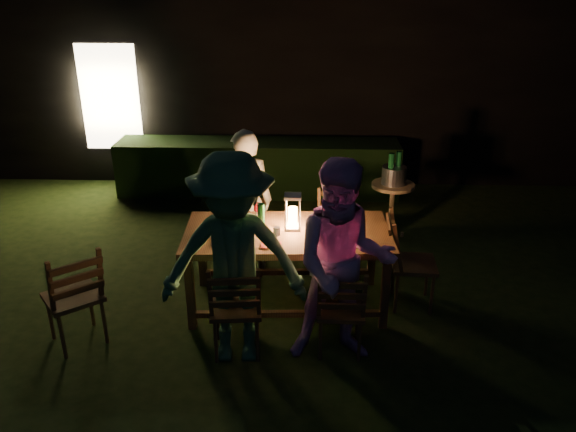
{
  "coord_description": "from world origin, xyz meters",
  "views": [
    {
      "loc": [
        0.24,
        -4.32,
        3.07
      ],
      "look_at": [
        0.06,
        0.81,
        0.87
      ],
      "focal_mm": 35.0,
      "sensor_mm": 36.0,
      "label": 1
    }
  ],
  "objects_px": {
    "chair_near_left": "(237,323)",
    "bottle_bucket_a": "(391,172)",
    "person_house_side": "(246,201)",
    "bottle_bucket_b": "(398,170)",
    "chair_near_right": "(340,324)",
    "person_opp_left": "(233,261)",
    "chair_spare": "(76,313)",
    "person_opp_right": "(343,264)",
    "chair_far_left": "(247,245)",
    "ice_bucket": "(394,175)",
    "chair_far_right": "(336,246)",
    "dining_table": "(287,239)",
    "side_table": "(393,190)",
    "chair_end": "(411,277)",
    "bottle_table": "(261,218)",
    "lantern": "(293,214)"
  },
  "relations": [
    {
      "from": "dining_table",
      "to": "bottle_bucket_b",
      "type": "height_order",
      "value": "bottle_bucket_b"
    },
    {
      "from": "chair_spare",
      "to": "chair_far_left",
      "type": "bearing_deg",
      "value": 7.48
    },
    {
      "from": "bottle_bucket_a",
      "to": "chair_near_right",
      "type": "bearing_deg",
      "value": -106.66
    },
    {
      "from": "chair_far_right",
      "to": "bottle_bucket_b",
      "type": "distance_m",
      "value": 1.33
    },
    {
      "from": "person_opp_left",
      "to": "lantern",
      "type": "height_order",
      "value": "person_opp_left"
    },
    {
      "from": "bottle_bucket_b",
      "to": "chair_near_right",
      "type": "bearing_deg",
      "value": -108.28
    },
    {
      "from": "ice_bucket",
      "to": "lantern",
      "type": "bearing_deg",
      "value": -126.63
    },
    {
      "from": "bottle_table",
      "to": "bottle_bucket_b",
      "type": "distance_m",
      "value": 2.3
    },
    {
      "from": "chair_near_right",
      "to": "chair_far_left",
      "type": "xyz_separation_m",
      "value": [
        -0.97,
        1.5,
        0.02
      ]
    },
    {
      "from": "side_table",
      "to": "chair_near_right",
      "type": "bearing_deg",
      "value": -107.48
    },
    {
      "from": "person_opp_right",
      "to": "chair_end",
      "type": "bearing_deg",
      "value": 46.53
    },
    {
      "from": "person_opp_right",
      "to": "bottle_bucket_b",
      "type": "xyz_separation_m",
      "value": [
        0.8,
        2.5,
        -0.02
      ]
    },
    {
      "from": "person_opp_left",
      "to": "person_house_side",
      "type": "bearing_deg",
      "value": 90.0
    },
    {
      "from": "chair_near_right",
      "to": "chair_far_right",
      "type": "xyz_separation_m",
      "value": [
        0.03,
        1.54,
        0.01
      ]
    },
    {
      "from": "chair_far_right",
      "to": "person_opp_left",
      "type": "bearing_deg",
      "value": 57.73
    },
    {
      "from": "chair_far_right",
      "to": "person_house_side",
      "type": "distance_m",
      "value": 1.13
    },
    {
      "from": "chair_near_left",
      "to": "bottle_bucket_a",
      "type": "distance_m",
      "value": 2.95
    },
    {
      "from": "chair_far_right",
      "to": "lantern",
      "type": "distance_m",
      "value": 1.12
    },
    {
      "from": "chair_near_left",
      "to": "bottle_bucket_b",
      "type": "xyz_separation_m",
      "value": [
        1.7,
        2.49,
        0.58
      ]
    },
    {
      "from": "dining_table",
      "to": "chair_end",
      "type": "height_order",
      "value": "chair_end"
    },
    {
      "from": "chair_far_right",
      "to": "chair_near_right",
      "type": "bearing_deg",
      "value": 86.15
    },
    {
      "from": "person_house_side",
      "to": "person_opp_left",
      "type": "xyz_separation_m",
      "value": [
        0.08,
        -1.64,
        0.12
      ]
    },
    {
      "from": "lantern",
      "to": "chair_near_right",
      "type": "bearing_deg",
      "value": -61.37
    },
    {
      "from": "person_opp_left",
      "to": "side_table",
      "type": "xyz_separation_m",
      "value": [
        1.65,
        2.5,
        -0.3
      ]
    },
    {
      "from": "chair_near_right",
      "to": "person_opp_left",
      "type": "height_order",
      "value": "person_opp_left"
    },
    {
      "from": "chair_near_left",
      "to": "bottle_bucket_a",
      "type": "height_order",
      "value": "bottle_bucket_a"
    },
    {
      "from": "bottle_table",
      "to": "bottle_bucket_b",
      "type": "relative_size",
      "value": 0.88
    },
    {
      "from": "chair_far_left",
      "to": "chair_far_right",
      "type": "xyz_separation_m",
      "value": [
        1.0,
        0.05,
        -0.01
      ]
    },
    {
      "from": "ice_bucket",
      "to": "bottle_bucket_b",
      "type": "distance_m",
      "value": 0.08
    },
    {
      "from": "dining_table",
      "to": "chair_near_right",
      "type": "xyz_separation_m",
      "value": [
        0.48,
        -0.75,
        -0.46
      ]
    },
    {
      "from": "chair_end",
      "to": "bottle_bucket_a",
      "type": "distance_m",
      "value": 1.66
    },
    {
      "from": "chair_near_right",
      "to": "person_opp_left",
      "type": "bearing_deg",
      "value": -172.99
    },
    {
      "from": "chair_far_left",
      "to": "chair_spare",
      "type": "height_order",
      "value": "chair_spare"
    },
    {
      "from": "chair_near_left",
      "to": "chair_far_left",
      "type": "distance_m",
      "value": 1.54
    },
    {
      "from": "side_table",
      "to": "chair_spare",
      "type": "bearing_deg",
      "value": -142.67
    },
    {
      "from": "chair_far_right",
      "to": "person_opp_left",
      "type": "height_order",
      "value": "person_opp_left"
    },
    {
      "from": "chair_far_left",
      "to": "chair_end",
      "type": "xyz_separation_m",
      "value": [
        1.71,
        -0.69,
        0.01
      ]
    },
    {
      "from": "chair_near_left",
      "to": "bottle_bucket_b",
      "type": "height_order",
      "value": "bottle_bucket_b"
    },
    {
      "from": "bottle_bucket_a",
      "to": "lantern",
      "type": "bearing_deg",
      "value": -126.15
    },
    {
      "from": "chair_near_right",
      "to": "person_opp_right",
      "type": "height_order",
      "value": "person_opp_right"
    },
    {
      "from": "chair_far_left",
      "to": "dining_table",
      "type": "bearing_deg",
      "value": 124.45
    },
    {
      "from": "chair_near_right",
      "to": "chair_far_left",
      "type": "bearing_deg",
      "value": 124.0
    },
    {
      "from": "chair_near_left",
      "to": "ice_bucket",
      "type": "bearing_deg",
      "value": 50.41
    },
    {
      "from": "person_opp_left",
      "to": "bottle_bucket_b",
      "type": "distance_m",
      "value": 3.06
    },
    {
      "from": "dining_table",
      "to": "person_house_side",
      "type": "bearing_deg",
      "value": 118.76
    },
    {
      "from": "dining_table",
      "to": "person_house_side",
      "type": "height_order",
      "value": "person_house_side"
    },
    {
      "from": "person_house_side",
      "to": "bottle_bucket_b",
      "type": "relative_size",
      "value": 5.03
    },
    {
      "from": "chair_spare",
      "to": "person_opp_right",
      "type": "xyz_separation_m",
      "value": [
        2.34,
        -0.09,
        0.59
      ]
    },
    {
      "from": "chair_end",
      "to": "chair_spare",
      "type": "relative_size",
      "value": 0.98
    },
    {
      "from": "chair_end",
      "to": "bottle_bucket_b",
      "type": "distance_m",
      "value": 1.74
    }
  ]
}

